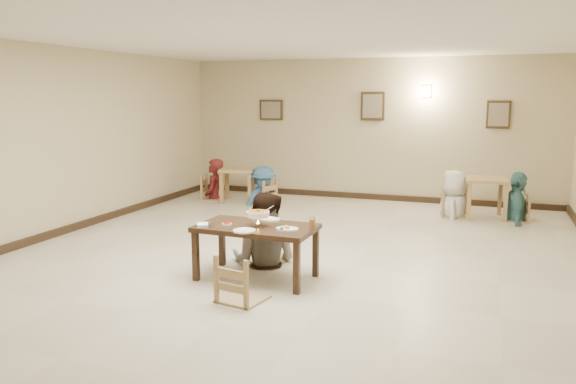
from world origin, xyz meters
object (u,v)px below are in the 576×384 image
at_px(curry_warmer, 258,214).
at_px(bg_chair_rl, 454,191).
at_px(drink_glass, 312,224).
at_px(bg_diner_b, 263,166).
at_px(bg_chair_rr, 517,197).
at_px(bg_table_right, 486,185).
at_px(bg_table_left, 238,175).
at_px(bg_chair_lr, 263,180).
at_px(chair_far, 270,228).
at_px(bg_diner_d, 519,172).
at_px(bg_diner_c, 455,170).
at_px(bg_diner_a, 213,159).
at_px(main_table, 256,232).
at_px(main_diner, 264,192).
at_px(bg_chair_ll, 214,176).
at_px(chair_near, 242,256).

distance_m(curry_warmer, bg_chair_rl, 5.01).
height_order(drink_glass, bg_diner_b, bg_diner_b).
bearing_deg(bg_chair_rr, bg_table_right, -101.56).
xyz_separation_m(drink_glass, bg_table_left, (-3.04, 4.51, -0.16)).
distance_m(bg_table_right, bg_chair_lr, 4.36).
relative_size(chair_far, bg_diner_d, 0.52).
bearing_deg(bg_diner_c, bg_table_right, 94.76).
relative_size(bg_table_left, bg_table_right, 1.05).
distance_m(bg_chair_rr, bg_diner_a, 6.08).
distance_m(chair_far, bg_diner_a, 4.80).
bearing_deg(bg_diner_b, main_table, -135.82).
height_order(main_diner, bg_diner_d, main_diner).
xyz_separation_m(drink_glass, bg_chair_lr, (-2.46, 4.46, -0.25)).
height_order(curry_warmer, bg_diner_a, bg_diner_a).
bearing_deg(bg_chair_ll, bg_chair_rl, -103.30).
distance_m(bg_table_left, bg_chair_rl, 4.40).
distance_m(main_table, chair_near, 0.76).
bearing_deg(bg_diner_c, bg_table_left, -91.29).
bearing_deg(chair_near, bg_diner_c, -99.12).
xyz_separation_m(drink_glass, bg_chair_ll, (-3.63, 4.54, -0.22)).
bearing_deg(main_diner, chair_far, -115.52).
relative_size(main_diner, bg_chair_rr, 2.21).
bearing_deg(bg_diner_c, main_table, -25.44).
distance_m(drink_glass, bg_chair_rl, 4.72).
bearing_deg(bg_chair_ll, main_diner, -157.93).
relative_size(main_diner, bg_diner_c, 1.12).
bearing_deg(main_diner, chair_near, 100.28).
xyz_separation_m(main_diner, bg_diner_a, (-2.77, 3.96, -0.09)).
relative_size(bg_chair_lr, bg_diner_b, 0.62).
distance_m(bg_chair_lr, bg_diner_b, 0.30).
distance_m(chair_far, bg_table_right, 4.74).
bearing_deg(bg_table_left, chair_far, -59.76).
bearing_deg(bg_diner_c, drink_glass, -17.97).
xyz_separation_m(curry_warmer, bg_chair_rl, (2.02, 4.58, -0.34)).
distance_m(curry_warmer, bg_diner_b, 4.88).
bearing_deg(curry_warmer, bg_chair_rl, 66.24).
relative_size(curry_warmer, bg_chair_rl, 0.33).
bearing_deg(drink_glass, main_diner, 145.59).
height_order(main_table, bg_diner_d, bg_diner_d).
relative_size(main_diner, bg_chair_rl, 2.03).
bearing_deg(bg_chair_ll, bg_diner_b, -106.74).
relative_size(bg_table_left, bg_diner_d, 0.49).
distance_m(bg_table_right, bg_chair_rl, 0.56).
xyz_separation_m(chair_far, bg_chair_lr, (-1.65, 3.78, 0.03)).
xyz_separation_m(bg_chair_ll, bg_diner_c, (4.98, -0.03, 0.35)).
bearing_deg(bg_chair_rl, chair_far, 143.28).
height_order(chair_near, bg_chair_rr, chair_near).
distance_m(bg_diner_a, bg_diner_d, 6.06).
xyz_separation_m(curry_warmer, drink_glass, (0.66, 0.07, -0.08)).
distance_m(curry_warmer, bg_diner_a, 5.48).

